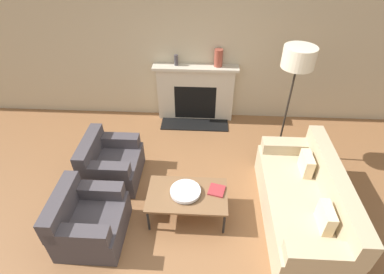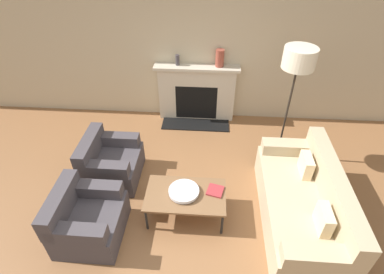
% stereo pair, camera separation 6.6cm
% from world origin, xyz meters
% --- Properties ---
extents(ground_plane, '(18.00, 18.00, 0.00)m').
position_xyz_m(ground_plane, '(0.00, 0.00, 0.00)').
color(ground_plane, brown).
extents(wall_back, '(18.00, 0.06, 2.90)m').
position_xyz_m(wall_back, '(0.00, 2.67, 1.45)').
color(wall_back, '#BCAD8E').
rests_on(wall_back, ground_plane).
extents(fireplace, '(1.54, 0.59, 1.10)m').
position_xyz_m(fireplace, '(0.00, 2.52, 0.53)').
color(fireplace, beige).
rests_on(fireplace, ground_plane).
extents(couch, '(0.87, 1.96, 0.85)m').
position_xyz_m(couch, '(1.52, 0.17, 0.32)').
color(couch, tan).
rests_on(couch, ground_plane).
extents(armchair_near, '(0.78, 0.84, 0.72)m').
position_xyz_m(armchair_near, '(-1.20, -0.24, 0.28)').
color(armchair_near, '#423D42').
rests_on(armchair_near, ground_plane).
extents(armchair_far, '(0.78, 0.84, 0.72)m').
position_xyz_m(armchair_far, '(-1.20, 0.79, 0.28)').
color(armchair_far, '#423D42').
rests_on(armchair_far, ground_plane).
extents(coffee_table, '(1.04, 0.63, 0.40)m').
position_xyz_m(coffee_table, '(0.00, 0.15, 0.37)').
color(coffee_table, brown).
rests_on(coffee_table, ground_plane).
extents(bowl, '(0.40, 0.40, 0.06)m').
position_xyz_m(bowl, '(-0.02, 0.17, 0.44)').
color(bowl, silver).
rests_on(bowl, coffee_table).
extents(book, '(0.25, 0.25, 0.02)m').
position_xyz_m(book, '(0.38, 0.23, 0.41)').
color(book, '#9E2D33').
rests_on(book, coffee_table).
extents(floor_lamp, '(0.45, 0.45, 1.89)m').
position_xyz_m(floor_lamp, '(1.43, 1.45, 1.64)').
color(floor_lamp, black).
rests_on(floor_lamp, ground_plane).
extents(mantel_vase_left, '(0.07, 0.07, 0.19)m').
position_xyz_m(mantel_vase_left, '(-0.35, 2.54, 1.19)').
color(mantel_vase_left, '#3D383D').
rests_on(mantel_vase_left, fireplace).
extents(mantel_vase_center_left, '(0.15, 0.15, 0.31)m').
position_xyz_m(mantel_vase_center_left, '(0.40, 2.54, 1.25)').
color(mantel_vase_center_left, brown).
rests_on(mantel_vase_center_left, fireplace).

